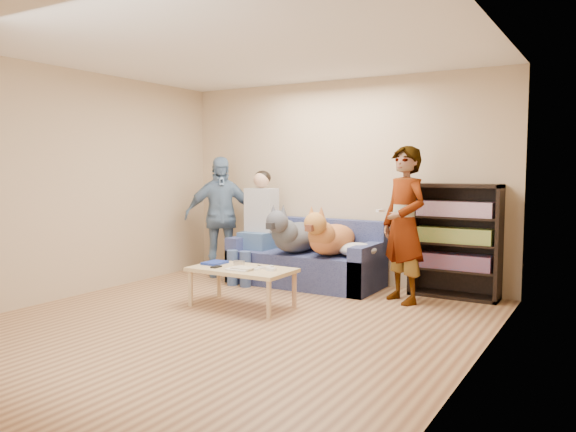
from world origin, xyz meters
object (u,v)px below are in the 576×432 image
Objects in this scene: person_standing_left at (220,216)px; person_seated at (257,222)px; bookshelf at (455,238)px; notebook_blue at (215,263)px; sofa at (307,262)px; dog_tan at (329,237)px; person_standing_right at (404,225)px; camera_silver at (239,263)px; coffee_table at (242,272)px; dog_gray at (294,235)px.

person_seated is at bearing -45.61° from person_standing_left.
bookshelf is at bearing -37.14° from person_standing_left.
sofa reaches higher than notebook_blue.
dog_tan is at bearing -3.38° from person_seated.
bookshelf is (2.23, 1.57, 0.25)m from notebook_blue.
bookshelf is (3.11, 0.33, -0.14)m from person_standing_left.
person_standing_right is 2.13m from notebook_blue.
camera_silver is (1.15, -1.17, -0.37)m from person_standing_left.
sofa is 1.73× the size of coffee_table.
coffee_table is (0.40, -0.05, -0.06)m from notebook_blue.
camera_silver is 0.08× the size of bookshelf.
dog_tan is at bearing 53.69° from notebook_blue.
dog_tan is (0.47, 0.03, -0.00)m from dog_gray.
dog_gray reaches higher than dog_tan.
person_standing_left is 0.86× the size of sofa.
bookshelf is (2.47, 0.36, -0.09)m from person_seated.
person_standing_right reaches higher than coffee_table.
person_standing_left is at bearing -173.85° from bookshelf.
bookshelf reaches higher than sofa.
person_standing_right is at bearing 37.56° from coffee_table.
camera_silver is at bearing -114.38° from person_standing_right.
person_standing_left is 1.26m from dog_gray.
person_standing_left is 0.63m from person_seated.
camera_silver is 1.07m from dog_gray.
sofa is at bearing 83.21° from camera_silver.
camera_silver is 1.23m from dog_tan.
coffee_table is (-0.03, -1.39, 0.09)m from sofa.
person_standing_right is 1.52m from sofa.
person_standing_right is 1.85m from camera_silver.
camera_silver is (-1.53, -0.96, -0.41)m from person_standing_right.
dog_tan is (1.72, -0.09, -0.17)m from person_standing_left.
notebook_blue is 0.18× the size of person_seated.
person_standing_right is 1.84m from coffee_table.
sofa is at bearing -38.87° from person_standing_left.
dog_gray is at bearing -48.77° from person_standing_left.
person_standing_right is 1.00m from dog_tan.
dog_gray is at bearing -166.31° from bookshelf.
coffee_table is at bearing -45.00° from camera_silver.
person_standing_right reaches higher than dog_tan.
dog_gray is (0.37, 1.12, 0.22)m from notebook_blue.
dog_tan is at bearing 3.56° from dog_gray.
dog_tan is (0.84, 1.15, 0.21)m from notebook_blue.
person_standing_left is at bearing 177.01° from dog_tan.
person_standing_left is 14.83× the size of camera_silver.
person_standing_right is 15.63× the size of camera_silver.
person_standing_left is at bearing -175.58° from sofa.
camera_silver is (0.28, 0.07, 0.01)m from notebook_blue.
sofa is at bearing 73.86° from dog_gray.
person_standing_left is 3.13m from bookshelf.
coffee_table is (0.12, -0.12, -0.07)m from camera_silver.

